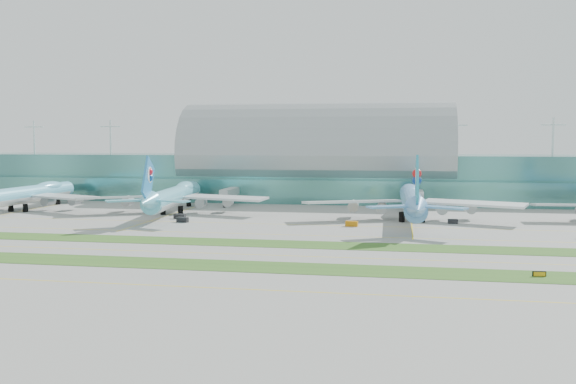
% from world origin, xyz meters
% --- Properties ---
extents(ground, '(700.00, 700.00, 0.00)m').
position_xyz_m(ground, '(0.00, 0.00, 0.00)').
color(ground, gray).
rests_on(ground, ground).
extents(terminal, '(340.00, 69.10, 36.00)m').
position_xyz_m(terminal, '(0.01, 128.79, 14.23)').
color(terminal, '#3D7A75').
rests_on(terminal, ground).
extents(grass_strip_near, '(420.00, 12.00, 0.08)m').
position_xyz_m(grass_strip_near, '(0.00, -28.00, 0.04)').
color(grass_strip_near, '#2D591E').
rests_on(grass_strip_near, ground).
extents(grass_strip_far, '(420.00, 12.00, 0.08)m').
position_xyz_m(grass_strip_far, '(0.00, 2.00, 0.04)').
color(grass_strip_far, '#2D591E').
rests_on(grass_strip_far, ground).
extents(taxiline_a, '(420.00, 0.35, 0.01)m').
position_xyz_m(taxiline_a, '(0.00, -48.00, 0.01)').
color(taxiline_a, yellow).
rests_on(taxiline_a, ground).
extents(taxiline_b, '(420.00, 0.35, 0.01)m').
position_xyz_m(taxiline_b, '(0.00, -14.00, 0.01)').
color(taxiline_b, yellow).
rests_on(taxiline_b, ground).
extents(taxiline_c, '(420.00, 0.35, 0.01)m').
position_xyz_m(taxiline_c, '(0.00, 18.00, 0.01)').
color(taxiline_c, yellow).
rests_on(taxiline_c, ground).
extents(taxiline_d, '(420.00, 0.35, 0.01)m').
position_xyz_m(taxiline_d, '(0.00, 40.00, 0.01)').
color(taxiline_d, yellow).
rests_on(taxiline_d, ground).
extents(airliner_a, '(66.34, 75.17, 20.72)m').
position_xyz_m(airliner_a, '(-102.10, 61.67, 6.39)').
color(airliner_a, '#66C0E1').
rests_on(airliner_a, ground).
extents(airliner_b, '(69.12, 79.01, 21.76)m').
position_xyz_m(airliner_b, '(-43.29, 63.14, 6.71)').
color(airliner_b, '#63C1DB').
rests_on(airliner_b, ground).
extents(airliner_c, '(72.02, 81.67, 22.50)m').
position_xyz_m(airliner_c, '(41.08, 57.38, 6.94)').
color(airliner_c, '#629CD8').
rests_on(airliner_c, ground).
extents(gse_c, '(3.95, 2.35, 1.65)m').
position_xyz_m(gse_c, '(-31.68, 38.94, 0.82)').
color(gse_c, black).
rests_on(gse_c, ground).
extents(gse_d, '(3.78, 1.96, 1.60)m').
position_xyz_m(gse_d, '(-35.93, 48.02, 0.80)').
color(gse_d, black).
rests_on(gse_d, ground).
extents(gse_e, '(3.90, 2.16, 1.65)m').
position_xyz_m(gse_e, '(22.86, 38.92, 0.82)').
color(gse_e, '#C8760B').
rests_on(gse_e, ground).
extents(gse_f, '(3.17, 1.93, 1.46)m').
position_xyz_m(gse_f, '(53.94, 51.08, 0.73)').
color(gse_f, black).
rests_on(gse_f, ground).
extents(taxiway_sign_east, '(2.63, 0.60, 1.11)m').
position_xyz_m(taxiway_sign_east, '(64.63, -27.68, 0.55)').
color(taxiway_sign_east, black).
rests_on(taxiway_sign_east, ground).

